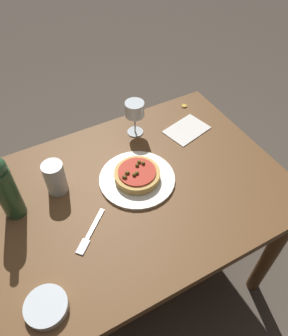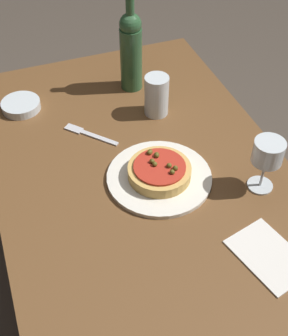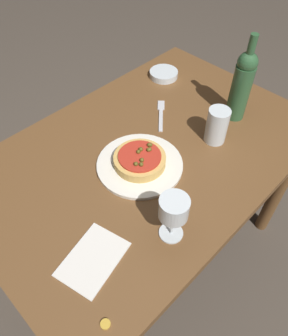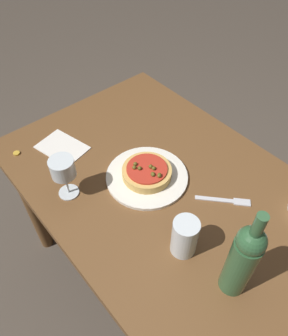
{
  "view_description": "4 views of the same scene",
  "coord_description": "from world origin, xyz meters",
  "px_view_note": "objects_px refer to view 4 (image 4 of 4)",
  "views": [
    {
      "loc": [
        0.28,
        0.67,
        1.65
      ],
      "look_at": [
        -0.07,
        0.02,
        0.83
      ],
      "focal_mm": 35.0,
      "sensor_mm": 36.0,
      "label": 1
    },
    {
      "loc": [
        -0.87,
        0.31,
        1.62
      ],
      "look_at": [
        -0.06,
        0.01,
        0.76
      ],
      "focal_mm": 50.0,
      "sensor_mm": 36.0,
      "label": 2
    },
    {
      "loc": [
        -0.57,
        -0.54,
        1.51
      ],
      "look_at": [
        -0.09,
        -0.07,
        0.75
      ],
      "focal_mm": 35.0,
      "sensor_mm": 36.0,
      "label": 3
    },
    {
      "loc": [
        0.48,
        -0.51,
        1.57
      ],
      "look_at": [
        -0.09,
        -0.03,
        0.75
      ],
      "focal_mm": 35.0,
      "sensor_mm": 36.0,
      "label": 4
    }
  ],
  "objects_px": {
    "pizza": "(147,172)",
    "wine_glass": "(63,169)",
    "fork": "(226,201)",
    "bottle_cap": "(17,153)",
    "dining_table": "(166,203)",
    "water_cup": "(185,237)",
    "dinner_plate": "(147,176)",
    "wine_bottle": "(243,259)"
  },
  "relations": [
    {
      "from": "pizza",
      "to": "wine_glass",
      "type": "distance_m",
      "value": 0.28
    },
    {
      "from": "fork",
      "to": "bottle_cap",
      "type": "height_order",
      "value": "bottle_cap"
    },
    {
      "from": "dining_table",
      "to": "fork",
      "type": "height_order",
      "value": "fork"
    },
    {
      "from": "pizza",
      "to": "bottle_cap",
      "type": "distance_m",
      "value": 0.49
    },
    {
      "from": "pizza",
      "to": "fork",
      "type": "xyz_separation_m",
      "value": [
        0.24,
        0.13,
        -0.03
      ]
    },
    {
      "from": "dining_table",
      "to": "pizza",
      "type": "xyz_separation_m",
      "value": [
        -0.07,
        -0.03,
        0.13
      ]
    },
    {
      "from": "water_cup",
      "to": "fork",
      "type": "xyz_separation_m",
      "value": [
        -0.03,
        0.23,
        -0.06
      ]
    },
    {
      "from": "pizza",
      "to": "water_cup",
      "type": "xyz_separation_m",
      "value": [
        0.27,
        -0.1,
        0.03
      ]
    },
    {
      "from": "dinner_plate",
      "to": "pizza",
      "type": "bearing_deg",
      "value": -19.69
    },
    {
      "from": "dinner_plate",
      "to": "bottle_cap",
      "type": "xyz_separation_m",
      "value": [
        -0.4,
        -0.29,
        -0.0
      ]
    },
    {
      "from": "wine_glass",
      "to": "water_cup",
      "type": "relative_size",
      "value": 1.2
    },
    {
      "from": "wine_bottle",
      "to": "water_cup",
      "type": "relative_size",
      "value": 2.5
    },
    {
      "from": "dinner_plate",
      "to": "wine_bottle",
      "type": "distance_m",
      "value": 0.45
    },
    {
      "from": "wine_glass",
      "to": "bottle_cap",
      "type": "distance_m",
      "value": 0.31
    },
    {
      "from": "dinner_plate",
      "to": "water_cup",
      "type": "bearing_deg",
      "value": -19.68
    },
    {
      "from": "pizza",
      "to": "fork",
      "type": "relative_size",
      "value": 1.16
    },
    {
      "from": "dining_table",
      "to": "dinner_plate",
      "type": "height_order",
      "value": "dinner_plate"
    },
    {
      "from": "bottle_cap",
      "to": "pizza",
      "type": "bearing_deg",
      "value": 36.05
    },
    {
      "from": "fork",
      "to": "bottle_cap",
      "type": "bearing_deg",
      "value": 171.23
    },
    {
      "from": "dining_table",
      "to": "wine_glass",
      "type": "bearing_deg",
      "value": -124.51
    },
    {
      "from": "water_cup",
      "to": "dining_table",
      "type": "bearing_deg",
      "value": 147.4
    },
    {
      "from": "pizza",
      "to": "wine_bottle",
      "type": "relative_size",
      "value": 0.53
    },
    {
      "from": "pizza",
      "to": "wine_glass",
      "type": "height_order",
      "value": "wine_glass"
    },
    {
      "from": "fork",
      "to": "water_cup",
      "type": "bearing_deg",
      "value": -124.91
    },
    {
      "from": "dining_table",
      "to": "dinner_plate",
      "type": "distance_m",
      "value": 0.13
    },
    {
      "from": "wine_glass",
      "to": "wine_bottle",
      "type": "relative_size",
      "value": 0.48
    },
    {
      "from": "dinner_plate",
      "to": "pizza",
      "type": "distance_m",
      "value": 0.02
    },
    {
      "from": "wine_bottle",
      "to": "pizza",
      "type": "bearing_deg",
      "value": 170.54
    },
    {
      "from": "wine_bottle",
      "to": "water_cup",
      "type": "height_order",
      "value": "wine_bottle"
    },
    {
      "from": "dining_table",
      "to": "pizza",
      "type": "relative_size",
      "value": 7.05
    },
    {
      "from": "wine_glass",
      "to": "wine_bottle",
      "type": "distance_m",
      "value": 0.57
    },
    {
      "from": "dining_table",
      "to": "wine_bottle",
      "type": "distance_m",
      "value": 0.44
    },
    {
      "from": "pizza",
      "to": "bottle_cap",
      "type": "height_order",
      "value": "pizza"
    },
    {
      "from": "water_cup",
      "to": "dinner_plate",
      "type": "bearing_deg",
      "value": 160.32
    },
    {
      "from": "fork",
      "to": "pizza",
      "type": "bearing_deg",
      "value": 166.29
    },
    {
      "from": "wine_bottle",
      "to": "fork",
      "type": "bearing_deg",
      "value": 132.7
    },
    {
      "from": "wine_bottle",
      "to": "dining_table",
      "type": "bearing_deg",
      "value": 163.97
    },
    {
      "from": "dining_table",
      "to": "wine_glass",
      "type": "height_order",
      "value": "wine_glass"
    },
    {
      "from": "water_cup",
      "to": "wine_bottle",
      "type": "bearing_deg",
      "value": 9.15
    },
    {
      "from": "fork",
      "to": "dinner_plate",
      "type": "bearing_deg",
      "value": 166.23
    },
    {
      "from": "dinner_plate",
      "to": "wine_bottle",
      "type": "xyz_separation_m",
      "value": [
        0.43,
        -0.07,
        0.13
      ]
    },
    {
      "from": "pizza",
      "to": "fork",
      "type": "bearing_deg",
      "value": 28.34
    }
  ]
}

